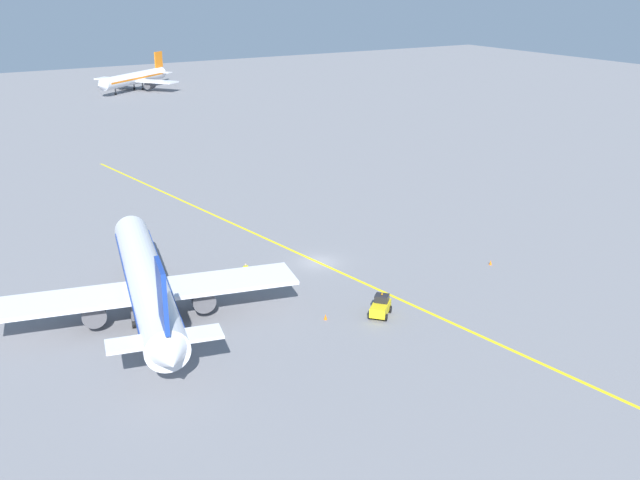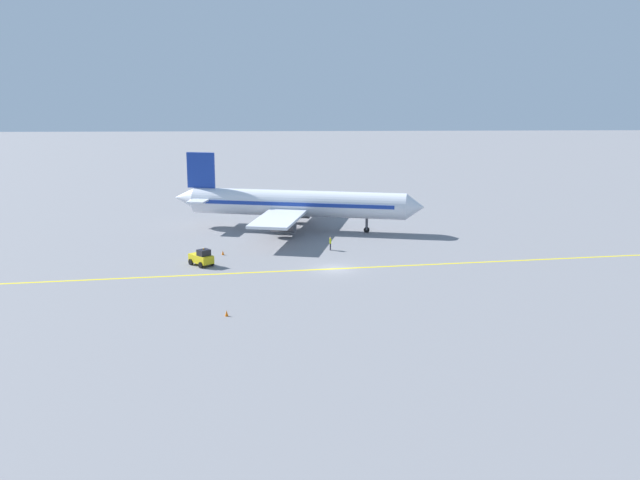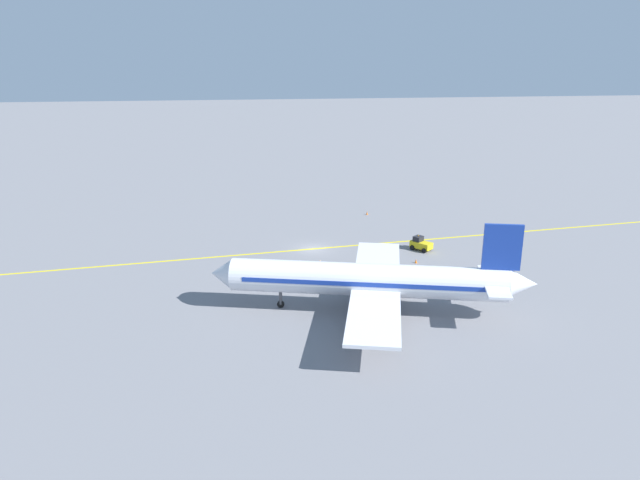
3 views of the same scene
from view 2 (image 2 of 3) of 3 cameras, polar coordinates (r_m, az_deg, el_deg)
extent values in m
plane|color=slate|center=(84.11, 1.11, -2.21)|extent=(400.00, 400.00, 0.00)
cube|color=yellow|center=(84.11, 1.11, -2.21)|extent=(17.01, 118.90, 0.01)
cylinder|color=silver|center=(103.93, -1.67, 2.81)|extent=(9.94, 30.08, 3.60)
cone|color=silver|center=(101.83, 7.29, 2.51)|extent=(3.85, 3.08, 3.42)
cone|color=silver|center=(108.50, -10.24, 3.19)|extent=(3.63, 3.59, 3.06)
cube|color=#193899|center=(103.91, -1.67, 2.89)|extent=(9.33, 27.15, 0.50)
cube|color=silver|center=(104.27, -2.20, 2.44)|extent=(28.46, 11.07, 0.36)
cylinder|color=#4C4C51|center=(109.30, -1.63, 2.25)|extent=(2.83, 3.60, 2.20)
cylinder|color=#4C4C51|center=(99.72, -2.82, 1.23)|extent=(2.83, 3.60, 2.20)
cube|color=#193899|center=(107.07, -9.06, 5.28)|extent=(1.21, 3.98, 5.00)
cube|color=silver|center=(107.47, -8.74, 3.21)|extent=(9.31, 4.27, 0.24)
cylinder|color=#4C4C51|center=(102.83, 3.58, 1.32)|extent=(0.36, 0.36, 2.00)
cylinder|color=black|center=(103.03, 3.57, 0.78)|extent=(0.44, 0.84, 0.80)
cylinder|color=#4C4C51|center=(106.33, -2.54, 1.71)|extent=(0.36, 0.36, 2.00)
cylinder|color=black|center=(106.52, -2.53, 1.19)|extent=(0.44, 0.84, 0.80)
cylinder|color=#4C4C51|center=(103.27, -2.93, 1.38)|extent=(0.36, 0.36, 2.00)
cylinder|color=black|center=(103.47, -2.92, 0.84)|extent=(0.44, 0.84, 0.80)
cube|color=gold|center=(86.49, -9.04, -1.41)|extent=(3.23, 3.13, 0.90)
cube|color=black|center=(85.86, -8.85, -0.95)|extent=(1.67, 1.68, 0.70)
sphere|color=orange|center=(85.76, -8.86, -0.67)|extent=(0.16, 0.16, 0.16)
cylinder|color=black|center=(86.25, -8.25, -1.73)|extent=(0.69, 0.66, 0.70)
cylinder|color=black|center=(85.41, -9.07, -1.90)|extent=(0.69, 0.66, 0.70)
cylinder|color=black|center=(87.79, -9.00, -1.50)|extent=(0.69, 0.66, 0.70)
cylinder|color=black|center=(86.97, -9.81, -1.66)|extent=(0.69, 0.66, 0.70)
cylinder|color=#23232D|center=(92.70, 0.79, -0.53)|extent=(0.16, 0.16, 0.85)
cylinder|color=#23232D|center=(92.89, 0.80, -0.50)|extent=(0.16, 0.16, 0.85)
cube|color=#CCD819|center=(92.63, 0.80, -0.08)|extent=(0.37, 0.25, 0.60)
cylinder|color=#CCD819|center=(92.40, 0.79, -0.11)|extent=(0.10, 0.10, 0.55)
cylinder|color=#CCD819|center=(92.87, 0.80, -0.05)|extent=(0.10, 0.10, 0.55)
sphere|color=tan|center=(92.54, 0.80, 0.17)|extent=(0.22, 0.22, 0.22)
cone|color=orange|center=(91.16, -7.41, -0.96)|extent=(0.32, 0.32, 0.55)
cone|color=orange|center=(68.56, -7.13, -5.56)|extent=(0.32, 0.32, 0.55)
camera|label=1|loc=(137.73, -30.64, 14.92)|focal=42.00mm
camera|label=3|loc=(164.99, 2.33, 15.48)|focal=35.00mm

